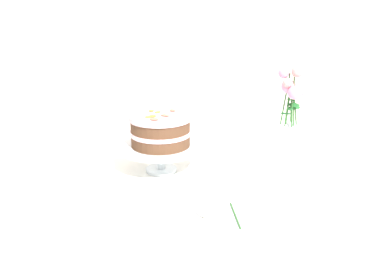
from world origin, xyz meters
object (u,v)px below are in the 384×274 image
cake_stand (161,150)px  layer_cake (160,130)px  teacup (244,181)px  fallen_rose (208,212)px  flower_vase (291,110)px  dining_table (213,191)px

cake_stand → layer_cake: layer_cake is taller
cake_stand → teacup: cake_stand is taller
fallen_rose → flower_vase: bearing=45.6°
flower_vase → fallen_rose: 0.66m
dining_table → fallen_rose: bearing=-107.6°
dining_table → flower_vase: 0.44m
fallen_rose → layer_cake: bearing=102.4°
layer_cake → dining_table: bearing=-3.6°
cake_stand → dining_table: bearing=-3.6°
dining_table → fallen_rose: size_ratio=9.30×
cake_stand → teacup: (0.24, -0.19, -0.06)m
cake_stand → layer_cake: size_ratio=1.35×
flower_vase → fallen_rose: flower_vase is taller
layer_cake → flower_vase: 0.54m
flower_vase → teacup: (-0.29, -0.29, -0.15)m
fallen_rose → cake_stand: bearing=102.4°
cake_stand → layer_cake: 0.07m
dining_table → teacup: 0.22m
dining_table → cake_stand: (-0.19, 0.01, 0.17)m
layer_cake → flower_vase: flower_vase is taller
dining_table → fallen_rose: (-0.11, -0.35, 0.11)m
teacup → fallen_rose: bearing=-134.7°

